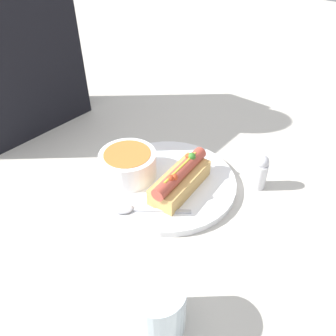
% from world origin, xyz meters
% --- Properties ---
extents(ground_plane, '(4.00, 4.00, 0.00)m').
position_xyz_m(ground_plane, '(0.00, 0.00, 0.00)').
color(ground_plane, '#BCB7AD').
extents(dinner_plate, '(0.29, 0.29, 0.02)m').
position_xyz_m(dinner_plate, '(0.00, 0.00, 0.01)').
color(dinner_plate, white).
rests_on(dinner_plate, ground_plane).
extents(hot_dog, '(0.16, 0.07, 0.07)m').
position_xyz_m(hot_dog, '(-0.01, -0.04, 0.04)').
color(hot_dog, tan).
rests_on(hot_dog, dinner_plate).
extents(soup_bowl, '(0.12, 0.12, 0.06)m').
position_xyz_m(soup_bowl, '(-0.04, 0.08, 0.05)').
color(soup_bowl, white).
rests_on(soup_bowl, dinner_plate).
extents(spoon, '(0.11, 0.13, 0.01)m').
position_xyz_m(spoon, '(-0.11, -0.00, 0.02)').
color(spoon, '#B7B7BC').
rests_on(spoon, dinner_plate).
extents(drinking_glass, '(0.08, 0.08, 0.09)m').
position_xyz_m(drinking_glass, '(-0.24, -0.18, 0.05)').
color(drinking_glass, silver).
rests_on(drinking_glass, ground_plane).
extents(salt_shaker, '(0.03, 0.03, 0.08)m').
position_xyz_m(salt_shaker, '(0.12, -0.15, 0.04)').
color(salt_shaker, silver).
rests_on(salt_shaker, ground_plane).
extents(seated_diner, '(0.31, 0.15, 0.57)m').
position_xyz_m(seated_diner, '(-0.04, 0.46, 0.26)').
color(seated_diner, black).
rests_on(seated_diner, ground_plane).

